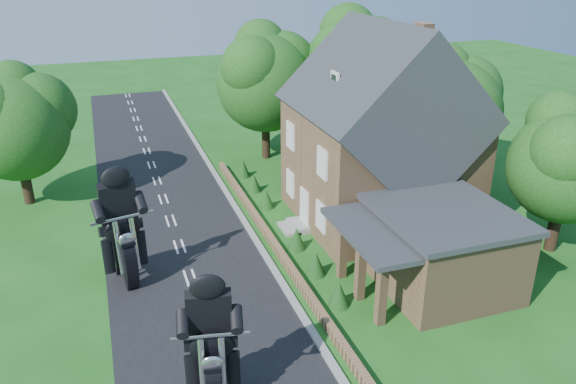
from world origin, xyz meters
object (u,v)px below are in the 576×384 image
object	(u,v)px
garden_wall	(270,239)
annex	(438,247)
motorcycle_follow	(126,265)
house	(380,139)

from	to	relation	value
garden_wall	annex	xyz separation A→B (m)	(5.57, -5.80, 1.57)
motorcycle_follow	garden_wall	bearing A→B (deg)	178.76
annex	motorcycle_follow	world-z (taller)	annex
garden_wall	annex	world-z (taller)	annex
garden_wall	motorcycle_follow	bearing A→B (deg)	-168.84
house	annex	size ratio (longest dim) A/B	1.45
annex	house	bearing A→B (deg)	84.76
motorcycle_follow	annex	bearing A→B (deg)	148.02
garden_wall	motorcycle_follow	distance (m)	7.06
house	annex	world-z (taller)	house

